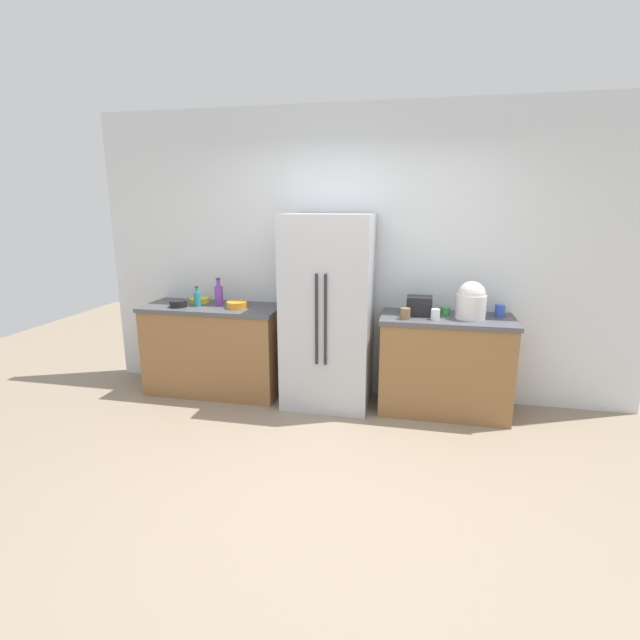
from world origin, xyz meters
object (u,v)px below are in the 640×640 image
at_px(rice_cooker, 471,301).
at_px(cup_c, 405,314).
at_px(cup_d, 500,311).
at_px(bowl_a, 178,304).
at_px(refrigerator, 328,312).
at_px(bottle_a, 197,298).
at_px(bottle_b, 219,294).
at_px(toaster, 419,306).
at_px(bowl_b, 237,305).
at_px(cup_b, 435,314).
at_px(cup_a, 445,311).
at_px(bowl_c, 199,300).

height_order(rice_cooker, cup_c, rice_cooker).
relative_size(rice_cooker, cup_d, 3.15).
distance_m(cup_c, cup_d, 0.88).
bearing_deg(bowl_a, refrigerator, 3.29).
distance_m(bottle_a, bottle_b, 0.22).
bearing_deg(bottle_a, bottle_b, 36.97).
distance_m(refrigerator, bowl_a, 1.50).
distance_m(toaster, rice_cooker, 0.45).
bearing_deg(rice_cooker, bowl_b, -179.15).
relative_size(bottle_b, cup_b, 2.88).
xyz_separation_m(toaster, cup_a, (0.24, 0.07, -0.05)).
relative_size(cup_b, bowl_b, 0.47).
bearing_deg(bottle_b, cup_d, 0.88).
relative_size(cup_b, cup_d, 0.88).
relative_size(bottle_b, cup_c, 2.71).
bearing_deg(bowl_a, bottle_b, 31.07).
height_order(refrigerator, cup_c, refrigerator).
height_order(rice_cooker, bowl_c, rice_cooker).
height_order(bottle_a, bottle_b, bottle_b).
relative_size(bottle_b, bowl_b, 1.36).
relative_size(bottle_b, bowl_a, 1.61).
xyz_separation_m(cup_b, cup_c, (-0.26, -0.04, 0.00)).
bearing_deg(cup_a, bowl_b, -176.07).
bearing_deg(refrigerator, bowl_a, -176.71).
xyz_separation_m(bottle_a, cup_d, (2.88, 0.17, -0.03)).
bearing_deg(cup_a, refrigerator, -173.47).
bearing_deg(refrigerator, bottle_b, 174.05).
height_order(bottle_a, cup_b, bottle_a).
relative_size(refrigerator, bowl_b, 9.19).
distance_m(cup_c, bowl_a, 2.22).
bearing_deg(cup_c, toaster, 57.08).
height_order(bottle_a, bowl_b, bottle_a).
height_order(toaster, cup_a, toaster).
bearing_deg(bowl_a, toaster, 3.38).
xyz_separation_m(rice_cooker, bottle_a, (-2.61, -0.03, -0.08)).
relative_size(cup_d, bowl_b, 0.54).
relative_size(rice_cooker, cup_c, 3.37).
bearing_deg(toaster, bowl_a, -176.62).
bearing_deg(bottle_a, bowl_b, -0.55).
xyz_separation_m(cup_a, bowl_b, (-1.98, -0.14, -0.00)).
xyz_separation_m(bottle_b, cup_a, (2.23, 0.00, -0.07)).
bearing_deg(cup_a, toaster, -163.26).
height_order(cup_a, bowl_c, cup_a).
height_order(refrigerator, rice_cooker, refrigerator).
relative_size(bottle_a, cup_c, 2.03).
xyz_separation_m(toaster, bowl_a, (-2.33, -0.14, -0.05)).
height_order(rice_cooker, cup_d, rice_cooker).
bearing_deg(toaster, cup_c, -122.92).
relative_size(cup_a, bowl_c, 0.43).
xyz_separation_m(rice_cooker, bottle_b, (-2.44, 0.10, -0.05)).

